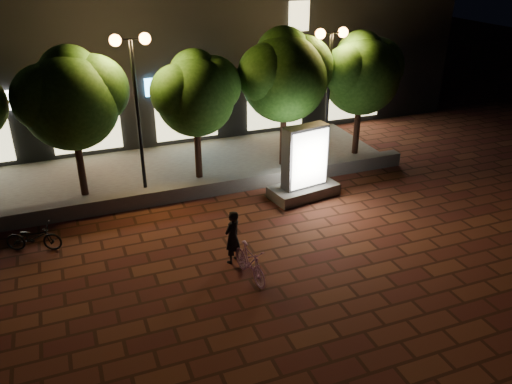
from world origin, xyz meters
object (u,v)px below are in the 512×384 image
tree_left (71,96)px  tree_far_right (362,71)px  tree_mid (196,91)px  rider (232,237)px  scooter_pink (250,262)px  scooter_parked (33,237)px  street_lamp_right (330,61)px  street_lamp_left (134,74)px  tree_right (285,73)px  ad_kiosk (304,169)px

tree_left → tree_far_right: 10.50m
tree_mid → rider: 6.19m
tree_mid → tree_far_right: bearing=0.0°
tree_mid → scooter_pink: (-0.52, -6.53, -2.75)m
scooter_parked → scooter_pink: bearing=-104.2°
street_lamp_right → rider: 8.39m
tree_left → street_lamp_left: (1.95, -0.26, 0.58)m
tree_mid → tree_far_right: 6.50m
tree_mid → tree_far_right: size_ratio=0.95×
rider → tree_far_right: bearing=-174.8°
tree_mid → street_lamp_left: street_lamp_left is taller
tree_right → tree_far_right: tree_right is taller
scooter_pink → tree_far_right: bearing=35.0°
rider → tree_mid: bearing=-129.8°
tree_far_right → ad_kiosk: tree_far_right is taller
tree_right → rider: bearing=-125.2°
tree_left → tree_mid: (4.00, -0.00, -0.23)m
tree_left → ad_kiosk: size_ratio=1.97×
tree_far_right → tree_mid: bearing=-180.0°
tree_far_right → street_lamp_right: bearing=-170.4°
street_lamp_right → rider: street_lamp_right is taller
ad_kiosk → scooter_pink: size_ratio=1.58×
street_lamp_left → rider: street_lamp_left is taller
street_lamp_left → street_lamp_right: bearing=0.0°
street_lamp_right → scooter_parked: (-10.58, -2.84, -3.49)m
ad_kiosk → tree_left: bearing=158.4°
street_lamp_right → scooter_parked: bearing=-165.0°
street_lamp_right → scooter_parked: 11.50m
street_lamp_right → tree_far_right: bearing=9.6°
tree_far_right → ad_kiosk: (-3.65, -2.72, -2.37)m
tree_far_right → scooter_pink: 10.01m
street_lamp_left → street_lamp_right: (7.00, 0.00, -0.13)m
scooter_pink → rider: bearing=92.1°
ad_kiosk → scooter_pink: ad_kiosk is taller
tree_far_right → scooter_parked: 12.87m
tree_left → street_lamp_right: size_ratio=0.98×
tree_right → ad_kiosk: 3.76m
tree_right → street_lamp_right: tree_right is taller
tree_far_right → scooter_pink: size_ratio=3.04×
tree_mid → ad_kiosk: bearing=-43.6°
street_lamp_left → tree_far_right: bearing=1.8°
rider → scooter_parked: 5.58m
tree_left → ad_kiosk: 7.76m
tree_far_right → scooter_parked: tree_far_right is taller
tree_mid → street_lamp_right: size_ratio=0.90×
ad_kiosk → rider: bearing=-140.3°
scooter_pink → rider: size_ratio=1.04×
tree_left → tree_right: bearing=0.0°
rider → tree_right: bearing=-158.2°
ad_kiosk → street_lamp_left: bearing=153.4°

